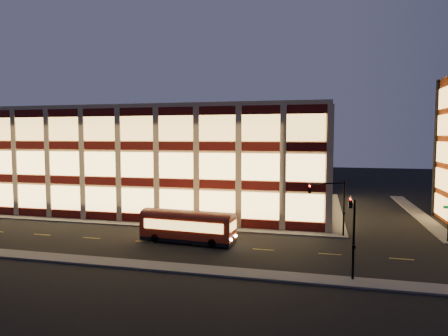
# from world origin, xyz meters

# --- Properties ---
(ground) EXTENTS (200.00, 200.00, 0.00)m
(ground) POSITION_xyz_m (0.00, 0.00, 0.00)
(ground) COLOR black
(ground) RESTS_ON ground
(sidewalk_office_south) EXTENTS (54.00, 2.00, 0.15)m
(sidewalk_office_south) POSITION_xyz_m (-3.00, 1.00, 0.07)
(sidewalk_office_south) COLOR #514F4C
(sidewalk_office_south) RESTS_ON ground
(sidewalk_office_east) EXTENTS (2.00, 30.00, 0.15)m
(sidewalk_office_east) POSITION_xyz_m (23.00, 17.00, 0.07)
(sidewalk_office_east) COLOR #514F4C
(sidewalk_office_east) RESTS_ON ground
(sidewalk_tower_west) EXTENTS (2.00, 30.00, 0.15)m
(sidewalk_tower_west) POSITION_xyz_m (34.00, 17.00, 0.07)
(sidewalk_tower_west) COLOR #514F4C
(sidewalk_tower_west) RESTS_ON ground
(sidewalk_near) EXTENTS (100.00, 2.00, 0.15)m
(sidewalk_near) POSITION_xyz_m (0.00, -13.00, 0.07)
(sidewalk_near) COLOR #514F4C
(sidewalk_near) RESTS_ON ground
(office_building) EXTENTS (50.45, 30.45, 14.50)m
(office_building) POSITION_xyz_m (-2.91, 16.91, 7.25)
(office_building) COLOR tan
(office_building) RESTS_ON ground
(traffic_signal_far) EXTENTS (3.79, 1.87, 6.00)m
(traffic_signal_far) POSITION_xyz_m (22.21, 0.24, 4.11)
(traffic_signal_far) COLOR black
(traffic_signal_far) RESTS_ON ground
(traffic_signal_near) EXTENTS (0.32, 4.45, 6.00)m
(traffic_signal_near) POSITION_xyz_m (23.50, -11.03, 4.13)
(traffic_signal_near) COLOR black
(traffic_signal_near) RESTS_ON ground
(trolley_bus) EXTENTS (9.68, 3.18, 3.22)m
(trolley_bus) POSITION_xyz_m (8.25, -5.17, 1.79)
(trolley_bus) COLOR #941E08
(trolley_bus) RESTS_ON ground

